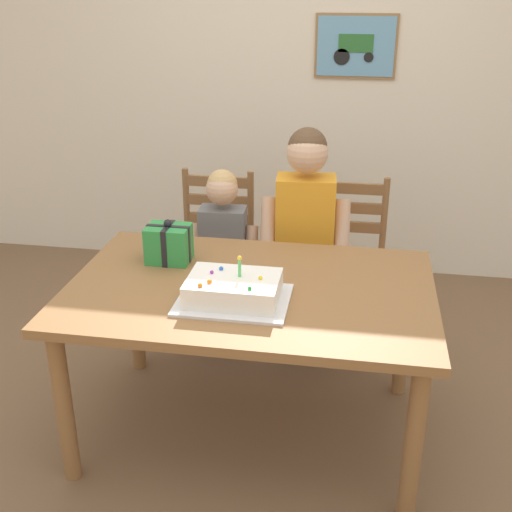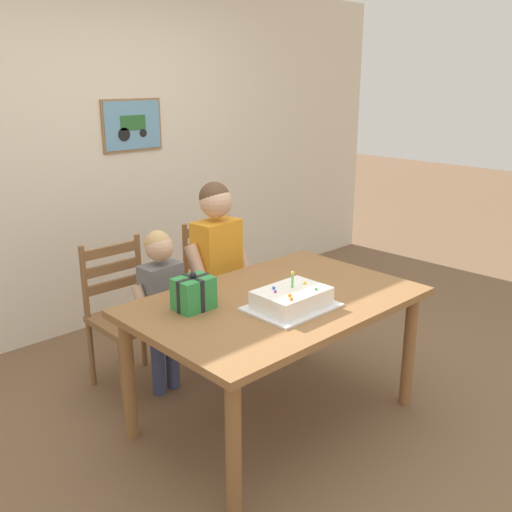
{
  "view_description": "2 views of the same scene",
  "coord_description": "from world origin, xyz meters",
  "px_view_note": "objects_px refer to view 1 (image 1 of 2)",
  "views": [
    {
      "loc": [
        0.43,
        -2.36,
        1.92
      ],
      "look_at": [
        0.03,
        -0.02,
        0.88
      ],
      "focal_mm": 45.1,
      "sensor_mm": 36.0,
      "label": 1
    },
    {
      "loc": [
        -2.03,
        -1.98,
        1.87
      ],
      "look_at": [
        -0.05,
        0.11,
        0.96
      ],
      "focal_mm": 39.95,
      "sensor_mm": 36.0,
      "label": 2
    }
  ],
  "objects_px": {
    "dining_table": "(250,304)",
    "chair_right": "(346,263)",
    "child_older": "(305,224)",
    "chair_left": "(213,254)",
    "birthday_cake": "(233,290)",
    "child_younger": "(223,245)",
    "gift_box_red_large": "(169,244)"
  },
  "relations": [
    {
      "from": "dining_table",
      "to": "chair_left",
      "type": "xyz_separation_m",
      "value": [
        -0.38,
        0.91,
        -0.18
      ]
    },
    {
      "from": "gift_box_red_large",
      "to": "chair_right",
      "type": "bearing_deg",
      "value": 42.69
    },
    {
      "from": "child_younger",
      "to": "child_older",
      "type": "bearing_deg",
      "value": -0.07
    },
    {
      "from": "dining_table",
      "to": "birthday_cake",
      "type": "xyz_separation_m",
      "value": [
        -0.04,
        -0.15,
        0.14
      ]
    },
    {
      "from": "child_older",
      "to": "birthday_cake",
      "type": "bearing_deg",
      "value": -103.52
    },
    {
      "from": "birthday_cake",
      "to": "child_older",
      "type": "height_order",
      "value": "child_older"
    },
    {
      "from": "gift_box_red_large",
      "to": "chair_right",
      "type": "distance_m",
      "value": 1.12
    },
    {
      "from": "dining_table",
      "to": "chair_right",
      "type": "distance_m",
      "value": 1.01
    },
    {
      "from": "gift_box_red_large",
      "to": "child_older",
      "type": "bearing_deg",
      "value": 41.24
    },
    {
      "from": "dining_table",
      "to": "child_older",
      "type": "height_order",
      "value": "child_older"
    },
    {
      "from": "dining_table",
      "to": "birthday_cake",
      "type": "distance_m",
      "value": 0.2
    },
    {
      "from": "birthday_cake",
      "to": "child_older",
      "type": "xyz_separation_m",
      "value": [
        0.2,
        0.83,
        -0.02
      ]
    },
    {
      "from": "chair_right",
      "to": "child_younger",
      "type": "relative_size",
      "value": 0.89
    },
    {
      "from": "dining_table",
      "to": "chair_left",
      "type": "distance_m",
      "value": 1.01
    },
    {
      "from": "chair_left",
      "to": "birthday_cake",
      "type": "bearing_deg",
      "value": -72.38
    },
    {
      "from": "chair_right",
      "to": "child_older",
      "type": "relative_size",
      "value": 0.73
    },
    {
      "from": "dining_table",
      "to": "chair_left",
      "type": "bearing_deg",
      "value": 112.45
    },
    {
      "from": "birthday_cake",
      "to": "chair_right",
      "type": "height_order",
      "value": "birthday_cake"
    },
    {
      "from": "birthday_cake",
      "to": "chair_right",
      "type": "xyz_separation_m",
      "value": [
        0.42,
        1.06,
        -0.32
      ]
    },
    {
      "from": "chair_left",
      "to": "chair_right",
      "type": "distance_m",
      "value": 0.75
    },
    {
      "from": "chair_left",
      "to": "chair_right",
      "type": "xyz_separation_m",
      "value": [
        0.75,
        -0.0,
        0.0
      ]
    },
    {
      "from": "chair_right",
      "to": "birthday_cake",
      "type": "bearing_deg",
      "value": -111.49
    },
    {
      "from": "child_younger",
      "to": "chair_left",
      "type": "bearing_deg",
      "value": 115.82
    },
    {
      "from": "gift_box_red_large",
      "to": "chair_right",
      "type": "height_order",
      "value": "gift_box_red_large"
    },
    {
      "from": "child_older",
      "to": "dining_table",
      "type": "bearing_deg",
      "value": -103.13
    },
    {
      "from": "dining_table",
      "to": "birthday_cake",
      "type": "relative_size",
      "value": 3.46
    },
    {
      "from": "chair_left",
      "to": "child_older",
      "type": "relative_size",
      "value": 0.73
    },
    {
      "from": "dining_table",
      "to": "chair_right",
      "type": "bearing_deg",
      "value": 67.55
    },
    {
      "from": "birthday_cake",
      "to": "chair_right",
      "type": "bearing_deg",
      "value": 68.51
    },
    {
      "from": "dining_table",
      "to": "child_older",
      "type": "xyz_separation_m",
      "value": [
        0.16,
        0.69,
        0.11
      ]
    },
    {
      "from": "dining_table",
      "to": "birthday_cake",
      "type": "height_order",
      "value": "birthday_cake"
    },
    {
      "from": "child_older",
      "to": "child_younger",
      "type": "xyz_separation_m",
      "value": [
        -0.43,
        0.0,
        -0.14
      ]
    }
  ]
}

